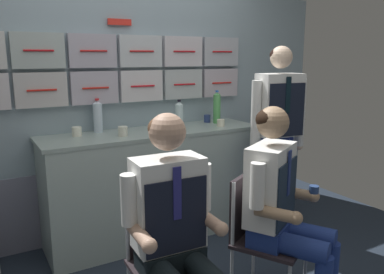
{
  "coord_description": "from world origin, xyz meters",
  "views": [
    {
      "loc": [
        -1.19,
        -1.85,
        1.56
      ],
      "look_at": [
        0.09,
        0.36,
        1.03
      ],
      "focal_mm": 36.32,
      "sensor_mm": 36.0,
      "label": 1
    }
  ],
  "objects_px": {
    "crew_member_right": "(282,201)",
    "water_bottle_tall": "(217,108)",
    "folding_chair_right": "(257,225)",
    "folding_chair_left": "(163,247)",
    "crew_member_standing": "(278,127)",
    "crew_member_left": "(175,225)",
    "paper_cup_tan": "(77,131)"
  },
  "relations": [
    {
      "from": "crew_member_left",
      "to": "crew_member_standing",
      "type": "xyz_separation_m",
      "value": [
        1.38,
        0.75,
        0.27
      ]
    },
    {
      "from": "crew_member_standing",
      "to": "paper_cup_tan",
      "type": "distance_m",
      "value": 1.65
    },
    {
      "from": "water_bottle_tall",
      "to": "crew_member_right",
      "type": "bearing_deg",
      "value": -107.38
    },
    {
      "from": "crew_member_left",
      "to": "folding_chair_right",
      "type": "xyz_separation_m",
      "value": [
        0.64,
        0.11,
        -0.2
      ]
    },
    {
      "from": "folding_chair_left",
      "to": "crew_member_right",
      "type": "distance_m",
      "value": 0.76
    },
    {
      "from": "crew_member_left",
      "to": "crew_member_standing",
      "type": "distance_m",
      "value": 1.6
    },
    {
      "from": "crew_member_right",
      "to": "crew_member_standing",
      "type": "distance_m",
      "value": 1.06
    },
    {
      "from": "crew_member_left",
      "to": "folding_chair_right",
      "type": "height_order",
      "value": "crew_member_left"
    },
    {
      "from": "crew_member_right",
      "to": "water_bottle_tall",
      "type": "xyz_separation_m",
      "value": [
        0.42,
        1.36,
        0.39
      ]
    },
    {
      "from": "folding_chair_right",
      "to": "crew_member_standing",
      "type": "relative_size",
      "value": 0.51
    },
    {
      "from": "crew_member_right",
      "to": "water_bottle_tall",
      "type": "height_order",
      "value": "crew_member_right"
    },
    {
      "from": "crew_member_left",
      "to": "folding_chair_left",
      "type": "bearing_deg",
      "value": 87.35
    },
    {
      "from": "crew_member_left",
      "to": "water_bottle_tall",
      "type": "distance_m",
      "value": 1.8
    },
    {
      "from": "folding_chair_left",
      "to": "water_bottle_tall",
      "type": "bearing_deg",
      "value": 45.93
    },
    {
      "from": "crew_member_right",
      "to": "paper_cup_tan",
      "type": "relative_size",
      "value": 16.85
    },
    {
      "from": "folding_chair_left",
      "to": "crew_member_standing",
      "type": "xyz_separation_m",
      "value": [
        1.38,
        0.6,
        0.46
      ]
    },
    {
      "from": "folding_chair_right",
      "to": "water_bottle_tall",
      "type": "bearing_deg",
      "value": 67.62
    },
    {
      "from": "folding_chair_left",
      "to": "crew_member_right",
      "type": "height_order",
      "value": "crew_member_right"
    },
    {
      "from": "crew_member_standing",
      "to": "crew_member_left",
      "type": "bearing_deg",
      "value": -151.41
    },
    {
      "from": "folding_chair_left",
      "to": "crew_member_left",
      "type": "height_order",
      "value": "crew_member_left"
    },
    {
      "from": "crew_member_standing",
      "to": "water_bottle_tall",
      "type": "height_order",
      "value": "crew_member_standing"
    },
    {
      "from": "water_bottle_tall",
      "to": "folding_chair_left",
      "type": "bearing_deg",
      "value": -134.07
    },
    {
      "from": "water_bottle_tall",
      "to": "folding_chair_right",
      "type": "bearing_deg",
      "value": -112.38
    },
    {
      "from": "crew_member_standing",
      "to": "folding_chair_left",
      "type": "bearing_deg",
      "value": -156.55
    },
    {
      "from": "water_bottle_tall",
      "to": "crew_member_standing",
      "type": "bearing_deg",
      "value": -67.77
    },
    {
      "from": "crew_member_right",
      "to": "crew_member_standing",
      "type": "xyz_separation_m",
      "value": [
        0.66,
        0.78,
        0.27
      ]
    },
    {
      "from": "crew_member_left",
      "to": "water_bottle_tall",
      "type": "height_order",
      "value": "crew_member_left"
    },
    {
      "from": "crew_member_left",
      "to": "water_bottle_tall",
      "type": "bearing_deg",
      "value": 49.32
    },
    {
      "from": "folding_chair_left",
      "to": "paper_cup_tan",
      "type": "distance_m",
      "value": 1.32
    },
    {
      "from": "folding_chair_left",
      "to": "paper_cup_tan",
      "type": "relative_size",
      "value": 11.0
    },
    {
      "from": "folding_chair_right",
      "to": "crew_member_right",
      "type": "bearing_deg",
      "value": -60.73
    },
    {
      "from": "crew_member_standing",
      "to": "paper_cup_tan",
      "type": "bearing_deg",
      "value": 157.78
    }
  ]
}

